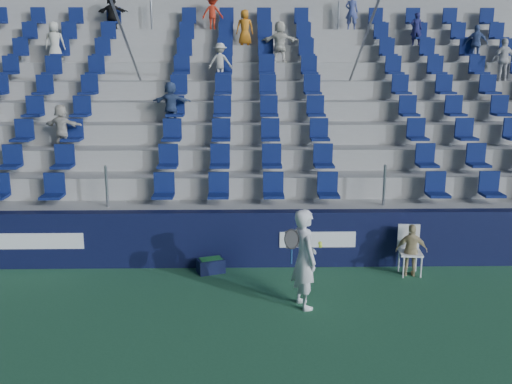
# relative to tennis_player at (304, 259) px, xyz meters

# --- Properties ---
(ground) EXTENTS (70.00, 70.00, 0.00)m
(ground) POSITION_rel_tennis_player_xyz_m (-1.02, -1.06, -0.90)
(ground) COLOR #29613F
(ground) RESTS_ON ground
(sponsor_wall) EXTENTS (24.00, 0.32, 1.20)m
(sponsor_wall) POSITION_rel_tennis_player_xyz_m (-1.02, 2.09, -0.30)
(sponsor_wall) COLOR #0E1234
(sponsor_wall) RESTS_ON ground
(grandstand) EXTENTS (24.00, 8.17, 6.63)m
(grandstand) POSITION_rel_tennis_player_xyz_m (-1.03, 7.18, 1.23)
(grandstand) COLOR #999994
(grandstand) RESTS_ON ground
(tennis_player) EXTENTS (0.71, 0.76, 1.80)m
(tennis_player) POSITION_rel_tennis_player_xyz_m (0.00, 0.00, 0.00)
(tennis_player) COLOR silver
(tennis_player) RESTS_ON ground
(line_judge_chair) EXTENTS (0.48, 0.50, 1.01)m
(line_judge_chair) POSITION_rel_tennis_player_xyz_m (2.33, 1.59, -0.33)
(line_judge_chair) COLOR white
(line_judge_chair) RESTS_ON ground
(line_judge) EXTENTS (0.67, 0.35, 1.08)m
(line_judge) POSITION_rel_tennis_player_xyz_m (2.33, 1.44, -0.36)
(line_judge) COLOR tan
(line_judge) RESTS_ON ground
(ball_bin) EXTENTS (0.63, 0.51, 0.30)m
(ball_bin) POSITION_rel_tennis_player_xyz_m (-1.76, 1.69, -0.74)
(ball_bin) COLOR #0E1333
(ball_bin) RESTS_ON ground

